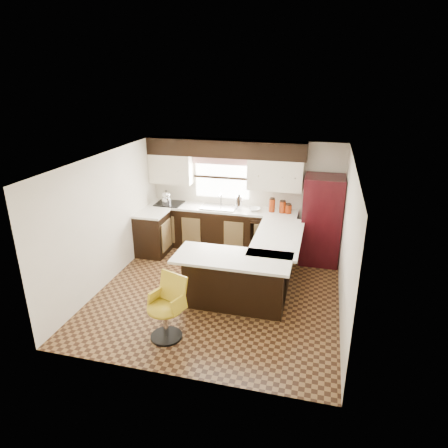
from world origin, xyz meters
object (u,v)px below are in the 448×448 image
(peninsula_long, at_px, (274,260))
(refrigerator, at_px, (322,220))
(peninsula_return, at_px, (235,282))
(bar_chair, at_px, (165,309))

(peninsula_long, xyz_separation_m, refrigerator, (0.79, 1.15, 0.46))
(peninsula_return, distance_m, bar_chair, 1.36)
(peninsula_long, bearing_deg, peninsula_return, -118.30)
(peninsula_long, relative_size, refrigerator, 1.08)
(peninsula_return, bearing_deg, bar_chair, -125.26)
(peninsula_return, xyz_separation_m, bar_chair, (-0.79, -1.11, 0.04))
(peninsula_long, height_order, refrigerator, refrigerator)
(peninsula_return, relative_size, bar_chair, 1.70)
(peninsula_return, bearing_deg, peninsula_long, 61.70)
(peninsula_long, relative_size, peninsula_return, 1.18)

